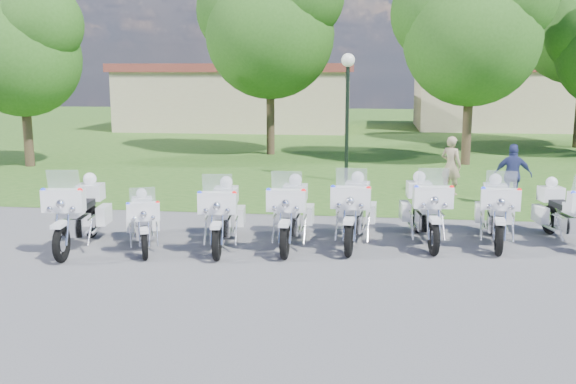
# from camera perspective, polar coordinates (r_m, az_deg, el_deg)

# --- Properties ---
(ground) EXTENTS (100.00, 100.00, 0.00)m
(ground) POSITION_cam_1_polar(r_m,az_deg,el_deg) (13.77, -3.53, -4.74)
(ground) COLOR #5D5D62
(ground) RESTS_ON ground
(grass_lawn) EXTENTS (100.00, 48.00, 0.01)m
(grass_lawn) POSITION_cam_1_polar(r_m,az_deg,el_deg) (40.27, 3.76, 5.47)
(grass_lawn) COLOR #2D5B1C
(grass_lawn) RESTS_ON ground
(motorcycle_0) EXTENTS (1.06, 2.64, 1.78)m
(motorcycle_0) POSITION_cam_1_polar(r_m,az_deg,el_deg) (14.14, -18.08, -1.74)
(motorcycle_0) COLOR black
(motorcycle_0) RESTS_ON ground
(motorcycle_1) EXTENTS (1.17, 2.01, 1.42)m
(motorcycle_1) POSITION_cam_1_polar(r_m,az_deg,el_deg) (13.71, -12.76, -2.50)
(motorcycle_1) COLOR black
(motorcycle_1) RESTS_ON ground
(motorcycle_2) EXTENTS (0.99, 2.50, 1.68)m
(motorcycle_2) POSITION_cam_1_polar(r_m,az_deg,el_deg) (13.56, -5.84, -1.95)
(motorcycle_2) COLOR black
(motorcycle_2) RESTS_ON ground
(motorcycle_3) EXTENTS (0.85, 2.57, 1.73)m
(motorcycle_3) POSITION_cam_1_polar(r_m,az_deg,el_deg) (13.60, 0.28, -1.78)
(motorcycle_3) COLOR black
(motorcycle_3) RESTS_ON ground
(motorcycle_4) EXTENTS (0.94, 2.62, 1.76)m
(motorcycle_4) POSITION_cam_1_polar(r_m,az_deg,el_deg) (13.83, 5.90, -1.56)
(motorcycle_4) COLOR black
(motorcycle_4) RESTS_ON ground
(motorcycle_5) EXTENTS (1.00, 2.60, 1.75)m
(motorcycle_5) POSITION_cam_1_polar(r_m,az_deg,el_deg) (14.18, 12.06, -1.47)
(motorcycle_5) COLOR black
(motorcycle_5) RESTS_ON ground
(motorcycle_6) EXTENTS (1.00, 2.53, 1.70)m
(motorcycle_6) POSITION_cam_1_polar(r_m,az_deg,el_deg) (14.50, 18.04, -1.57)
(motorcycle_6) COLOR black
(motorcycle_6) RESTS_ON ground
(motorcycle_7) EXTENTS (1.08, 2.37, 1.61)m
(motorcycle_7) POSITION_cam_1_polar(r_m,az_deg,el_deg) (15.08, 23.50, -1.63)
(motorcycle_7) COLOR black
(motorcycle_7) RESTS_ON ground
(lamp_post) EXTENTS (0.44, 0.44, 4.23)m
(lamp_post) POSITION_cam_1_polar(r_m,az_deg,el_deg) (21.30, 5.32, 9.39)
(lamp_post) COLOR black
(lamp_post) RESTS_ON ground
(tree_0) EXTENTS (5.17, 4.41, 6.89)m
(tree_0) POSITION_cam_1_polar(r_m,az_deg,el_deg) (26.85, -22.66, 11.81)
(tree_0) COLOR #38281C
(tree_0) RESTS_ON ground
(tree_1) EXTENTS (6.52, 5.57, 8.70)m
(tree_1) POSITION_cam_1_polar(r_m,az_deg,el_deg) (28.61, -1.70, 14.89)
(tree_1) COLOR #38281C
(tree_1) RESTS_ON ground
(tree_2) EXTENTS (6.13, 5.23, 8.17)m
(tree_2) POSITION_cam_1_polar(r_m,az_deg,el_deg) (26.34, 15.95, 14.10)
(tree_2) COLOR #38281C
(tree_2) RESTS_ON ground
(building_west) EXTENTS (14.56, 8.32, 4.10)m
(building_west) POSITION_cam_1_polar(r_m,az_deg,el_deg) (41.94, -4.42, 8.49)
(building_west) COLOR tan
(building_west) RESTS_ON ground
(building_east) EXTENTS (11.44, 7.28, 4.10)m
(building_east) POSITION_cam_1_polar(r_m,az_deg,el_deg) (43.88, 18.69, 8.06)
(building_east) COLOR tan
(building_east) RESTS_ON ground
(bystander_a) EXTENTS (0.77, 0.71, 1.76)m
(bystander_a) POSITION_cam_1_polar(r_m,az_deg,el_deg) (19.76, 14.28, 2.28)
(bystander_a) COLOR tan
(bystander_a) RESTS_ON ground
(bystander_c) EXTENTS (1.04, 0.51, 1.72)m
(bystander_c) POSITION_cam_1_polar(r_m,az_deg,el_deg) (18.52, 19.35, 1.39)
(bystander_c) COLOR navy
(bystander_c) RESTS_ON ground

